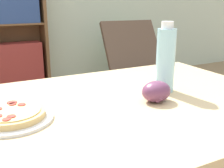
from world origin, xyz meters
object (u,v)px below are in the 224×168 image
(bookshelf, at_px, (15,30))
(potted_plant_floor, at_px, (132,56))
(pizza_on_plate, at_px, (12,116))
(grape_bunch, at_px, (156,92))
(lounge_chair_far, at_px, (139,82))
(drink_bottle, at_px, (166,59))

(bookshelf, bearing_deg, potted_plant_floor, -10.49)
(pizza_on_plate, relative_size, bookshelf, 0.16)
(grape_bunch, xyz_separation_m, bookshelf, (-0.11, 2.61, -0.01))
(lounge_chair_far, bearing_deg, bookshelf, 139.30)
(drink_bottle, distance_m, lounge_chair_far, 1.73)
(grape_bunch, height_order, bookshelf, bookshelf)
(bookshelf, bearing_deg, lounge_chair_far, -47.37)
(grape_bunch, bearing_deg, bookshelf, 92.31)
(lounge_chair_far, xyz_separation_m, potted_plant_floor, (0.42, 0.83, 0.09))
(grape_bunch, distance_m, lounge_chair_far, 1.83)
(pizza_on_plate, height_order, drink_bottle, drink_bottle)
(lounge_chair_far, relative_size, bookshelf, 0.53)
(pizza_on_plate, relative_size, drink_bottle, 0.89)
(drink_bottle, xyz_separation_m, bookshelf, (-0.21, 2.52, -0.11))
(grape_bunch, xyz_separation_m, drink_bottle, (0.11, 0.09, 0.10))
(drink_bottle, relative_size, lounge_chair_far, 0.33)
(pizza_on_plate, xyz_separation_m, drink_bottle, (0.62, 0.02, 0.12))
(lounge_chair_far, distance_m, potted_plant_floor, 0.93)
(pizza_on_plate, bearing_deg, potted_plant_floor, 51.29)
(bookshelf, bearing_deg, pizza_on_plate, -99.03)
(grape_bunch, bearing_deg, drink_bottle, 40.30)
(grape_bunch, distance_m, drink_bottle, 0.17)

